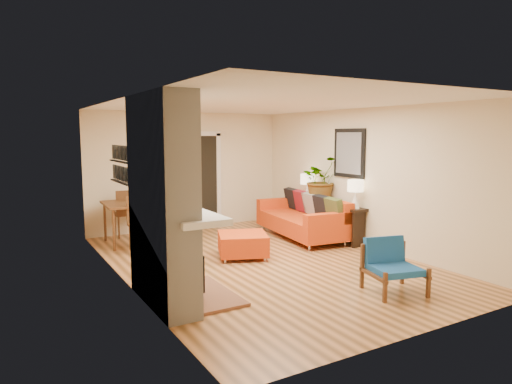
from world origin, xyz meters
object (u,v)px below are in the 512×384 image
Objects in this scene: ottoman at (243,243)px; dining_table at (129,211)px; console_table at (330,211)px; houseplant at (321,179)px; sofa at (305,217)px; lamp_far at (307,183)px; lamp_near at (355,191)px; blue_chair at (391,263)px.

dining_table reaches higher than ottoman.
houseplant is at bearing 92.01° from console_table.
sofa is 2.31× the size of ottoman.
dining_table is 3.99m from console_table.
sofa is at bearing -20.25° from dining_table.
lamp_far is (3.64, -0.85, 0.42)m from dining_table.
lamp_near is at bearing -9.73° from ottoman.
lamp_far reaches higher than console_table.
console_table is 1.97× the size of houseplant.
ottoman is 0.57× the size of console_table.
dining_table is 3.41× the size of lamp_far.
dining_table is at bearing 156.02° from console_table.
blue_chair is 0.45× the size of console_table.
ottoman is at bearing 109.87° from blue_chair.
lamp_far is (0.00, 1.50, 0.00)m from lamp_near.
console_table is 0.68m from houseplant.
sofa is 0.55m from console_table.
lamp_far reaches higher than dining_table.
console_table is at bearing 65.64° from blue_chair.
houseplant reaches higher than lamp_far.
ottoman is at bearing -54.00° from dining_table.
ottoman is 2.26m from console_table.
sofa is 1.32× the size of console_table.
houseplant reaches higher than console_table.
dining_table is at bearing 117.56° from blue_chair.
lamp_near is (2.21, -0.38, 0.83)m from ottoman.
ottoman is 2.47m from dining_table.
lamp_near reaches higher than dining_table.
blue_chair reaches higher than ottoman.
ottoman is at bearing 170.27° from lamp_near.
houseplant is at bearing 67.77° from blue_chair.
houseplant is at bearing 16.18° from ottoman.
sofa is 0.83m from lamp_far.
lamp_near reaches higher than blue_chair.
console_table is (0.33, -0.40, 0.17)m from sofa.
dining_table is 3.76m from lamp_far.
blue_chair is at bearing -109.64° from lamp_far.
blue_chair is 5.07m from dining_table.
blue_chair is at bearing -106.52° from sofa.
ottoman is 2.39m from lamp_near.
ottoman is 1.12× the size of houseplant.
sofa reaches higher than console_table.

